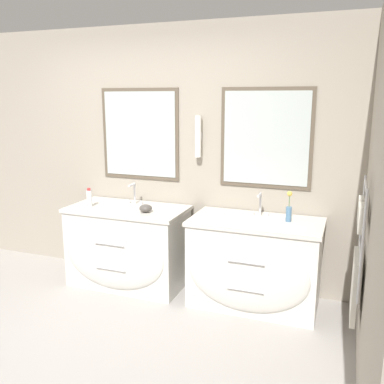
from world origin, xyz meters
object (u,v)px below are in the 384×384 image
object	(u,v)px
vanity_right	(254,264)
toiletry_bottle	(89,198)
flower_vase	(289,210)
vanity_left	(127,247)
amenity_bowl	(146,208)

from	to	relation	value
vanity_right	toiletry_bottle	distance (m)	1.76
vanity_right	flower_vase	distance (m)	0.59
vanity_right	toiletry_bottle	world-z (taller)	toiletry_bottle
vanity_left	amenity_bowl	xyz separation A→B (m)	(0.25, -0.06, 0.44)
amenity_bowl	flower_vase	size ratio (longest dim) A/B	0.45
vanity_left	flower_vase	bearing A→B (deg)	3.61
vanity_right	amenity_bowl	distance (m)	1.15
toiletry_bottle	vanity_left	bearing A→B (deg)	9.53
amenity_bowl	flower_vase	xyz separation A→B (m)	(1.33, 0.16, 0.07)
vanity_left	toiletry_bottle	world-z (taller)	toiletry_bottle
toiletry_bottle	flower_vase	bearing A→B (deg)	4.75
toiletry_bottle	flower_vase	xyz separation A→B (m)	(1.96, 0.16, 0.02)
flower_vase	vanity_right	bearing A→B (deg)	-160.08
vanity_right	amenity_bowl	size ratio (longest dim) A/B	9.53
flower_vase	vanity_left	bearing A→B (deg)	-176.39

